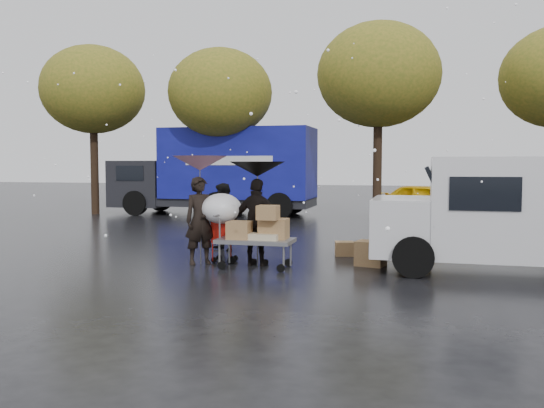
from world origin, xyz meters
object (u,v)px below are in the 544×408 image
(person_black, at_px, (258,222))
(blue_truck, at_px, (219,172))
(person_pink, at_px, (200,221))
(white_van, at_px, (513,212))
(vendor_cart, at_px, (259,232))
(shopping_cart, at_px, (222,213))
(yellow_taxi, at_px, (428,201))

(person_black, bearing_deg, blue_truck, -59.57)
(person_pink, xyz_separation_m, white_van, (6.10, 0.61, 0.26))
(person_pink, distance_m, white_van, 6.14)
(person_black, xyz_separation_m, vendor_cart, (0.11, -0.27, -0.16))
(person_black, relative_size, shopping_cart, 1.22)
(person_black, bearing_deg, yellow_taxi, -100.12)
(blue_truck, xyz_separation_m, yellow_taxi, (8.22, 0.33, -1.09))
(person_pink, bearing_deg, person_black, -36.75)
(shopping_cart, height_order, yellow_taxi, shopping_cart)
(white_van, bearing_deg, vendor_cart, -170.73)
(yellow_taxi, bearing_deg, white_van, -157.15)
(person_pink, bearing_deg, white_van, -35.72)
(person_pink, bearing_deg, shopping_cart, -15.71)
(person_black, height_order, vendor_cart, person_black)
(person_pink, relative_size, person_black, 1.02)
(person_black, bearing_deg, white_van, -167.26)
(shopping_cart, xyz_separation_m, blue_truck, (-3.99, 10.85, 0.69))
(person_pink, xyz_separation_m, shopping_cart, (0.40, 0.19, 0.16))
(vendor_cart, relative_size, yellow_taxi, 0.39)
(vendor_cart, distance_m, blue_truck, 12.28)
(white_van, relative_size, blue_truck, 0.59)
(white_van, bearing_deg, person_black, -174.04)
(vendor_cart, xyz_separation_m, shopping_cart, (-0.91, 0.37, 0.34))
(shopping_cart, distance_m, yellow_taxi, 11.96)
(person_pink, distance_m, shopping_cart, 0.47)
(person_black, height_order, yellow_taxi, person_black)
(blue_truck, bearing_deg, shopping_cart, -69.79)
(vendor_cart, bearing_deg, white_van, 9.27)
(person_black, height_order, white_van, white_van)
(blue_truck, bearing_deg, yellow_taxi, 2.31)
(person_pink, distance_m, person_black, 1.21)
(vendor_cart, bearing_deg, yellow_taxi, 73.99)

